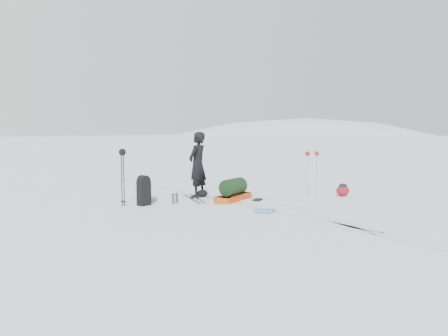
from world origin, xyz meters
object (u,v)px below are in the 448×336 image
Objects in this scene: skier at (198,165)px; pulk_sled at (233,192)px; ski_poles_black at (122,159)px; expedition_rucksack at (145,191)px.

pulk_sled is (0.56, -1.08, -0.74)m from skier.
pulk_sled is at bearing 3.19° from ski_poles_black.
skier reaches higher than expedition_rucksack.
ski_poles_black is (-2.42, -0.19, 0.28)m from skier.
pulk_sled is 3.27m from ski_poles_black.
expedition_rucksack reaches higher than pulk_sled.
ski_poles_black reaches higher than pulk_sled.
skier is 1.28× the size of ski_poles_black.
expedition_rucksack is at bearing -1.86° from ski_poles_black.
skier is 2.02m from expedition_rucksack.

